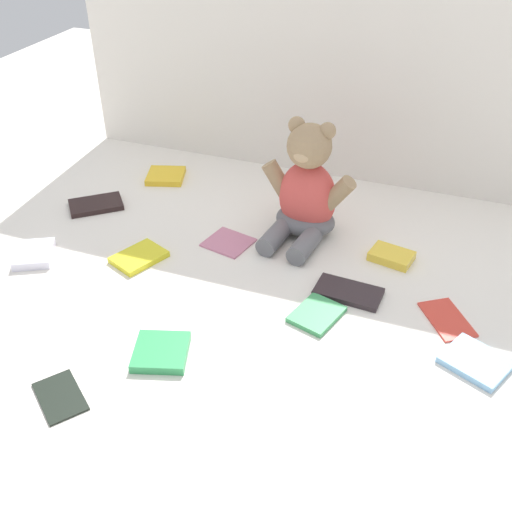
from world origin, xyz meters
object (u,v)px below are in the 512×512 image
book_case_6 (228,242)px  book_case_11 (34,254)px  book_case_1 (317,314)px  book_case_4 (447,318)px  book_case_2 (166,176)px  book_case_8 (348,292)px  book_case_3 (391,256)px  book_case_5 (139,257)px  teddy_bear (306,194)px  book_case_0 (96,205)px  book_case_9 (60,396)px  book_case_7 (161,352)px  book_case_10 (476,362)px

book_case_6 → book_case_11: (-0.39, -0.21, 0.01)m
book_case_1 → book_case_4: bearing=34.3°
book_case_2 → book_case_8: (0.60, -0.33, -0.00)m
book_case_3 → book_case_4: (0.14, -0.17, -0.01)m
book_case_3 → book_case_8: 0.17m
book_case_2 → book_case_3: book_case_3 is taller
book_case_5 → book_case_6: bearing=61.9°
teddy_bear → book_case_4: teddy_bear is taller
book_case_3 → book_case_5: book_case_3 is taller
book_case_3 → book_case_5: bearing=-58.2°
book_case_4 → book_case_2: bearing=122.7°
book_case_6 → book_case_4: bearing=91.2°
book_case_0 → book_case_9: size_ratio=1.23×
book_case_6 → book_case_7: bearing=16.7°
book_case_6 → book_case_8: 0.32m
book_case_5 → book_case_6: 0.21m
book_case_8 → book_case_9: (-0.40, -0.45, -0.00)m
book_case_3 → book_case_8: size_ratio=0.68×
book_case_2 → book_case_10: book_case_2 is taller
book_case_6 → book_case_5: bearing=-38.5°
book_case_2 → book_case_5: bearing=91.1°
book_case_9 → book_case_10: book_case_10 is taller
book_case_7 → book_case_11: size_ratio=0.97×
teddy_bear → book_case_9: (-0.24, -0.65, -0.10)m
book_case_4 → teddy_bear: bearing=115.4°
book_case_10 → book_case_0: bearing=-79.6°
teddy_bear → book_case_0: (-0.54, -0.07, -0.10)m
book_case_1 → book_case_6: bearing=162.2°
book_case_6 → book_case_9: 0.55m
book_case_10 → book_case_1: bearing=-70.3°
book_case_7 → book_case_8: (0.28, 0.30, -0.00)m
book_case_8 → book_case_2: bearing=64.6°
book_case_0 → book_case_8: size_ratio=0.96×
book_case_2 → book_case_7: book_case_7 is taller
book_case_6 → book_case_2: bearing=-117.1°
teddy_bear → book_case_7: 0.52m
book_case_5 → book_case_7: book_case_7 is taller
book_case_5 → book_case_9: (0.08, -0.41, -0.00)m
teddy_bear → book_case_4: 0.43m
book_case_3 → book_case_10: book_case_3 is taller
book_case_0 → book_case_11: size_ratio=1.30×
teddy_bear → book_case_5: 0.41m
book_case_0 → book_case_3: book_case_3 is taller
book_case_0 → book_case_4: (0.90, -0.14, -0.00)m
book_case_0 → book_case_7: 0.59m
book_case_3 → book_case_4: size_ratio=0.78×
teddy_bear → book_case_2: (-0.44, 0.13, -0.10)m
book_case_0 → book_case_7: size_ratio=1.34×
teddy_bear → book_case_5: teddy_bear is taller
book_case_9 → book_case_4: bearing=-16.7°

